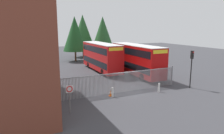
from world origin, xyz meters
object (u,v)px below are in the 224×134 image
at_px(bollard_near_left, 112,92).
at_px(traffic_cone_by_gate, 111,93).
at_px(double_decker_bus_near_gate, 136,59).
at_px(traffic_light_kerbside, 192,62).
at_px(double_decker_bus_behind_fence_left, 101,56).
at_px(speed_limit_sign_post, 70,92).
at_px(bollard_center_front, 159,88).

xyz_separation_m(bollard_near_left, traffic_cone_by_gate, (-0.05, 0.34, -0.19)).
bearing_deg(double_decker_bus_near_gate, traffic_light_kerbside, -75.05).
xyz_separation_m(double_decker_bus_near_gate, double_decker_bus_behind_fence_left, (-3.46, 4.99, 0.00)).
bearing_deg(bollard_near_left, traffic_light_kerbside, -5.62).
height_order(bollard_near_left, traffic_light_kerbside, traffic_light_kerbside).
xyz_separation_m(double_decker_bus_near_gate, bollard_near_left, (-7.23, -7.28, -1.95)).
xyz_separation_m(double_decker_bus_near_gate, traffic_cone_by_gate, (-7.28, -6.94, -2.13)).
xyz_separation_m(bollard_near_left, speed_limit_sign_post, (-4.80, -2.21, 1.30)).
height_order(bollard_near_left, traffic_cone_by_gate, bollard_near_left).
bearing_deg(speed_limit_sign_post, bollard_center_front, 9.10).
height_order(bollard_near_left, bollard_center_front, same).
distance_m(double_decker_bus_behind_fence_left, bollard_near_left, 12.99).
distance_m(bollard_near_left, traffic_cone_by_gate, 0.39).
xyz_separation_m(double_decker_bus_behind_fence_left, bollard_near_left, (-3.77, -12.27, -1.95)).
distance_m(bollard_near_left, speed_limit_sign_post, 5.44).
relative_size(double_decker_bus_near_gate, speed_limit_sign_post, 4.50).
bearing_deg(traffic_cone_by_gate, double_decker_bus_near_gate, 43.63).
distance_m(double_decker_bus_near_gate, traffic_light_kerbside, 8.51).
height_order(traffic_cone_by_gate, speed_limit_sign_post, speed_limit_sign_post).
relative_size(traffic_cone_by_gate, traffic_light_kerbside, 0.14).
bearing_deg(double_decker_bus_near_gate, speed_limit_sign_post, -141.72).
xyz_separation_m(bollard_near_left, bollard_center_front, (5.27, -0.59, 0.00)).
height_order(double_decker_bus_behind_fence_left, traffic_cone_by_gate, double_decker_bus_behind_fence_left).
relative_size(double_decker_bus_behind_fence_left, bollard_center_front, 11.38).
relative_size(bollard_near_left, bollard_center_front, 1.00).
bearing_deg(bollard_center_front, bollard_near_left, 173.57).
bearing_deg(traffic_light_kerbside, double_decker_bus_behind_fence_left, 113.16).
relative_size(speed_limit_sign_post, traffic_light_kerbside, 0.56).
xyz_separation_m(double_decker_bus_near_gate, bollard_center_front, (-1.96, -7.87, -1.95)).
height_order(bollard_center_front, traffic_light_kerbside, traffic_light_kerbside).
bearing_deg(double_decker_bus_behind_fence_left, speed_limit_sign_post, -120.61).
bearing_deg(double_decker_bus_near_gate, bollard_center_front, -103.96).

